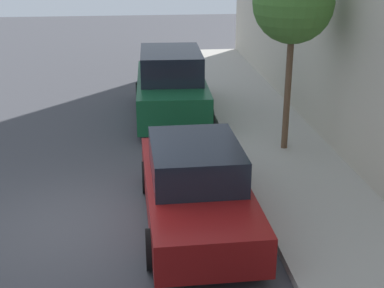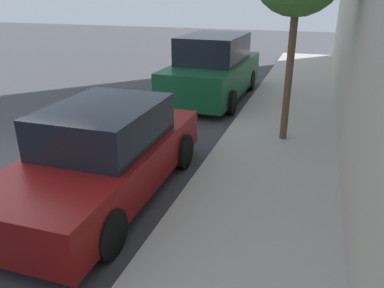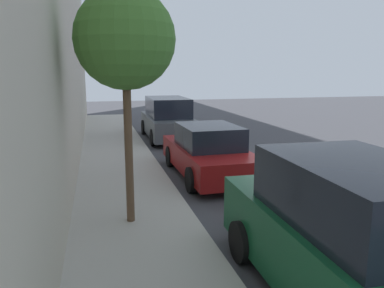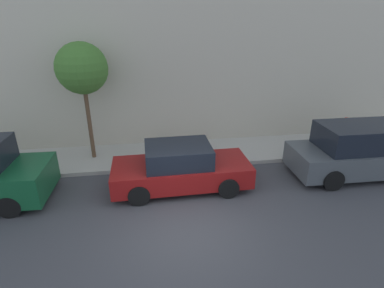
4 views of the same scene
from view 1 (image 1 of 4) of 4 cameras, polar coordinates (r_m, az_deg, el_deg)
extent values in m
plane|color=#424247|center=(10.25, -12.40, -8.45)|extent=(60.00, 60.00, 0.00)
cube|color=#B2ADA3|center=(10.73, 13.78, -6.72)|extent=(2.49, 32.00, 0.15)
cube|color=maroon|center=(9.85, 0.41, -5.50)|extent=(1.88, 4.53, 0.68)
cube|color=black|center=(9.66, 0.35, -1.73)|extent=(1.62, 2.13, 0.64)
cylinder|color=black|center=(11.15, -4.77, -3.57)|extent=(0.22, 0.67, 0.67)
cylinder|color=black|center=(11.31, 3.88, -3.19)|extent=(0.22, 0.67, 0.67)
cylinder|color=black|center=(8.69, -4.21, -11.15)|extent=(0.22, 0.67, 0.67)
cylinder|color=black|center=(8.88, 7.00, -10.47)|extent=(0.22, 0.67, 0.67)
cube|color=#14512D|center=(15.91, -2.23, 5.40)|extent=(2.10, 4.85, 0.96)
cube|color=black|center=(15.70, -2.28, 8.50)|extent=(1.80, 2.65, 0.80)
cylinder|color=black|center=(17.40, -5.64, 5.45)|extent=(0.22, 0.68, 0.68)
cylinder|color=black|center=(17.51, 0.49, 5.65)|extent=(0.22, 0.68, 0.68)
cylinder|color=black|center=(14.55, -5.45, 2.37)|extent=(0.22, 0.68, 0.68)
cylinder|color=black|center=(14.69, 1.83, 2.62)|extent=(0.22, 0.68, 0.68)
cylinder|color=brown|center=(12.95, 10.18, 5.80)|extent=(0.15, 0.15, 2.98)
sphere|color=#42752D|center=(12.59, 10.77, 14.61)|extent=(1.85, 1.85, 1.85)
camera|label=2|loc=(5.99, 38.29, -0.64)|focal=35.00mm
camera|label=3|loc=(19.63, 6.31, 15.25)|focal=35.00mm
camera|label=4|loc=(12.42, -47.13, 16.29)|focal=28.00mm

